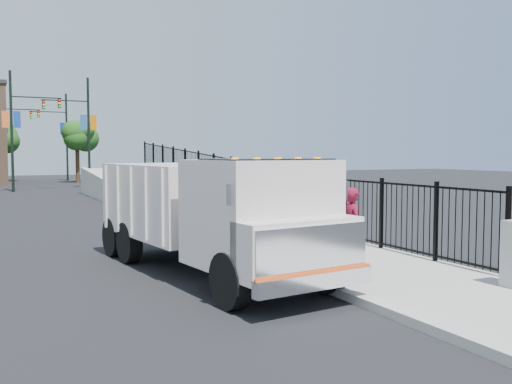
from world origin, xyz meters
name	(u,v)px	position (x,y,z in m)	size (l,w,h in m)	color
ground	(303,281)	(0.00, 0.00, 0.00)	(120.00, 120.00, 0.00)	black
sidewalk	(445,289)	(1.93, -2.00, 0.06)	(3.55, 12.00, 0.12)	#9E998E
curb	(362,299)	(0.00, -2.00, 0.08)	(0.30, 12.00, 0.16)	#ADAAA3
ramp	(170,208)	(2.12, 16.00, 0.00)	(3.95, 24.00, 1.70)	#9E998E
iron_fence	(231,194)	(3.55, 12.00, 0.90)	(0.10, 28.00, 1.80)	black
truck	(212,209)	(-1.49, 1.34, 1.44)	(3.25, 7.68, 2.55)	black
worker	(353,228)	(1.26, 0.07, 1.00)	(0.64, 0.42, 1.77)	maroon
debris	(352,249)	(2.57, 1.91, 0.16)	(0.35, 0.35, 0.09)	silver
light_pole_0	(17,126)	(-3.73, 31.02, 4.36)	(3.77, 0.22, 8.00)	black
light_pole_1	(84,128)	(0.88, 32.62, 4.36)	(3.78, 0.22, 8.00)	black
light_pole_2	(5,132)	(-4.04, 42.98, 4.36)	(3.77, 0.22, 8.00)	black
light_pole_3	(63,133)	(0.98, 45.09, 4.36)	(3.78, 0.22, 8.00)	black
tree_1	(77,138)	(1.64, 41.36, 3.90)	(2.10, 2.10, 5.05)	#382314
tree_2	(2,138)	(-4.18, 46.70, 3.95)	(2.67, 2.67, 5.34)	#382314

